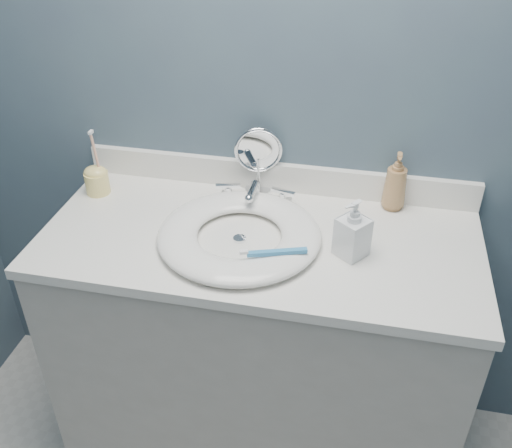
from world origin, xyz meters
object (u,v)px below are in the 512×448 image
(makeup_mirror, at_px, (258,157))
(soap_bottle_clear, at_px, (353,229))
(soap_bottle_amber, at_px, (396,181))
(toothbrush_holder, at_px, (97,179))

(makeup_mirror, distance_m, soap_bottle_clear, 0.41)
(soap_bottle_clear, bearing_deg, soap_bottle_amber, 105.84)
(soap_bottle_amber, height_order, toothbrush_holder, toothbrush_holder)
(makeup_mirror, distance_m, soap_bottle_amber, 0.41)
(makeup_mirror, relative_size, toothbrush_holder, 1.02)
(soap_bottle_amber, relative_size, soap_bottle_clear, 1.09)
(makeup_mirror, bearing_deg, soap_bottle_amber, -14.90)
(soap_bottle_amber, xyz_separation_m, soap_bottle_clear, (-0.11, -0.26, -0.01))
(makeup_mirror, relative_size, soap_bottle_clear, 1.32)
(makeup_mirror, bearing_deg, toothbrush_holder, 179.44)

